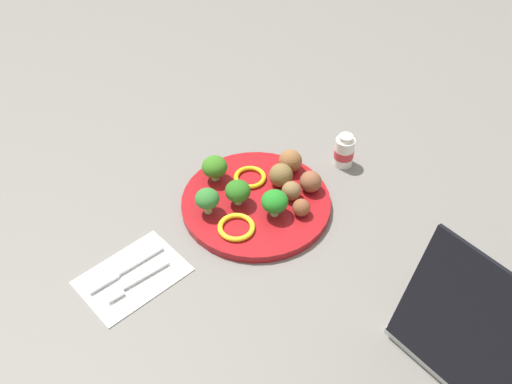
{
  "coord_description": "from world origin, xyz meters",
  "views": [
    {
      "loc": [
        0.51,
        0.56,
        0.76
      ],
      "look_at": [
        0.0,
        0.0,
        0.04
      ],
      "focal_mm": 39.62,
      "sensor_mm": 36.0,
      "label": 1
    }
  ],
  "objects": [
    {
      "name": "fork",
      "position": [
        0.27,
        0.0,
        0.01
      ],
      "size": [
        0.12,
        0.02,
        0.01
      ],
      "color": "silver",
      "rests_on": "napkin"
    },
    {
      "name": "pepper_ring_near_rim",
      "position": [
        0.08,
        0.03,
        0.02
      ],
      "size": [
        0.08,
        0.08,
        0.01
      ],
      "primitive_type": "torus",
      "rotation": [
        0.0,
        0.0,
        5.99
      ],
      "color": "yellow",
      "rests_on": "plate"
    },
    {
      "name": "meatball_mid_left",
      "position": [
        -0.06,
        -0.0,
        0.04
      ],
      "size": [
        0.05,
        0.05,
        0.05
      ],
      "primitive_type": "sphere",
      "color": "brown",
      "rests_on": "plate"
    },
    {
      "name": "knife",
      "position": [
        0.27,
        -0.03,
        0.01
      ],
      "size": [
        0.15,
        0.02,
        0.01
      ],
      "color": "silver",
      "rests_on": "napkin"
    },
    {
      "name": "meatball_front_left",
      "position": [
        -0.09,
        0.05,
        0.04
      ],
      "size": [
        0.04,
        0.04,
        0.04
      ],
      "primitive_type": "sphere",
      "color": "brown",
      "rests_on": "plate"
    },
    {
      "name": "broccoli_floret_mid_right",
      "position": [
        0.02,
        -0.1,
        0.05
      ],
      "size": [
        0.05,
        0.05,
        0.05
      ],
      "color": "#A3BF71",
      "rests_on": "plate"
    },
    {
      "name": "meatball_far_rim",
      "position": [
        -0.05,
        0.04,
        0.03
      ],
      "size": [
        0.04,
        0.04,
        0.04
      ],
      "primitive_type": "sphere",
      "color": "brown",
      "rests_on": "plate"
    },
    {
      "name": "meatball_back_left",
      "position": [
        -0.04,
        0.08,
        0.03
      ],
      "size": [
        0.03,
        0.03,
        0.03
      ],
      "primitive_type": "sphere",
      "color": "brown",
      "rests_on": "plate"
    },
    {
      "name": "meatball_mid_right",
      "position": [
        -0.11,
        -0.02,
        0.04
      ],
      "size": [
        0.05,
        0.05,
        0.05
      ],
      "primitive_type": "sphere",
      "color": "brown",
      "rests_on": "plate"
    },
    {
      "name": "yogurt_bottle",
      "position": [
        -0.21,
        0.03,
        0.03
      ],
      "size": [
        0.04,
        0.04,
        0.07
      ],
      "color": "white",
      "rests_on": "ground_plane"
    },
    {
      "name": "broccoli_floret_center",
      "position": [
        0.03,
        -0.02,
        0.05
      ],
      "size": [
        0.05,
        0.05,
        0.05
      ],
      "color": "#ABBE80",
      "rests_on": "plate"
    },
    {
      "name": "napkin",
      "position": [
        0.27,
        -0.01,
        0.0
      ],
      "size": [
        0.17,
        0.12,
        0.01
      ],
      "primitive_type": "cube",
      "rotation": [
        0.0,
        0.0,
        0.01
      ],
      "color": "white",
      "rests_on": "ground_plane"
    },
    {
      "name": "plate",
      "position": [
        0.0,
        0.0,
        0.01
      ],
      "size": [
        0.28,
        0.28,
        0.02
      ],
      "primitive_type": "cylinder",
      "color": "maroon",
      "rests_on": "ground_plane"
    },
    {
      "name": "broccoli_floret_front_right",
      "position": [
        0.0,
        0.05,
        0.05
      ],
      "size": [
        0.05,
        0.05,
        0.05
      ],
      "color": "#9DC17F",
      "rests_on": "plate"
    },
    {
      "name": "pepper_ring_front_left",
      "position": [
        -0.03,
        -0.05,
        0.02
      ],
      "size": [
        0.07,
        0.07,
        0.01
      ],
      "primitive_type": "torus",
      "rotation": [
        0.0,
        0.0,
        4.89
      ],
      "color": "yellow",
      "rests_on": "plate"
    },
    {
      "name": "ground_plane",
      "position": [
        0.0,
        0.0,
        0.0
      ],
      "size": [
        4.0,
        4.0,
        0.0
      ],
      "primitive_type": "plane",
      "color": "slate"
    },
    {
      "name": "broccoli_floret_far_rim",
      "position": [
        0.09,
        -0.04,
        0.05
      ],
      "size": [
        0.04,
        0.04,
        0.05
      ],
      "color": "#9CC268",
      "rests_on": "plate"
    }
  ]
}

